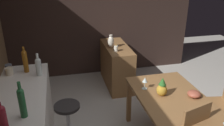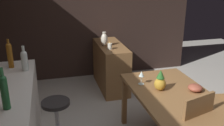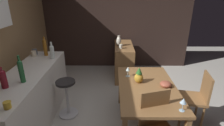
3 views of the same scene
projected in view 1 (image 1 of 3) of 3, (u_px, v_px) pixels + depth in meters
wall_side_right at (91, 15)px, 4.81m from camera, size 0.10×4.40×2.60m
dining_table at (173, 105)px, 2.89m from camera, size 1.40×0.83×0.74m
sideboard_cabinet at (116, 66)px, 4.61m from camera, size 1.10×0.44×0.82m
chair_by_doorway at (222, 103)px, 3.20m from camera, size 0.47×0.47×0.89m
bar_stool at (69, 125)px, 2.99m from camera, size 0.34×0.34×0.66m
wine_glass_left at (145, 80)px, 3.04m from camera, size 0.07×0.07×0.17m
pineapple_centerpiece at (162, 88)px, 2.89m from camera, size 0.13×0.13×0.25m
fruit_bowl at (194, 94)px, 2.88m from camera, size 0.16×0.16×0.08m
wine_bottle_ruby at (2, 117)px, 2.04m from camera, size 0.08×0.08×0.28m
wine_bottle_green at (22, 101)px, 2.19m from camera, size 0.07×0.07×0.38m
wine_bottle_amber at (25, 60)px, 3.13m from camera, size 0.07×0.07×0.36m
wine_bottle_clear at (38, 66)px, 3.05m from camera, size 0.08×0.08×0.31m
cup_cream at (9, 71)px, 3.09m from camera, size 0.13×0.09×0.10m
cup_slate at (9, 68)px, 3.19m from camera, size 0.13×0.09×0.10m
pillar_candle_tall at (116, 49)px, 4.16m from camera, size 0.07×0.07×0.13m
vase_ceramic_ivory at (111, 42)px, 4.32m from camera, size 0.12×0.12×0.25m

